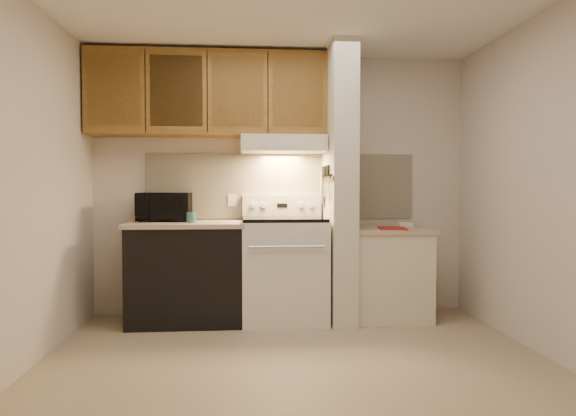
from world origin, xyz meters
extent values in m
plane|color=tan|center=(0.00, 0.00, 0.00)|extent=(3.60, 3.60, 0.00)
cube|color=beige|center=(0.00, 1.50, 1.25)|extent=(3.60, 2.50, 0.02)
cube|color=beige|center=(-1.80, 0.00, 1.25)|extent=(0.02, 3.00, 2.50)
cube|color=beige|center=(1.80, 0.00, 1.25)|extent=(0.02, 3.00, 2.50)
cube|color=white|center=(0.00, 1.49, 1.24)|extent=(2.60, 0.02, 0.63)
cube|color=silver|center=(0.00, 1.16, 0.46)|extent=(0.76, 0.65, 0.92)
cube|color=black|center=(0.00, 0.84, 0.50)|extent=(0.50, 0.01, 0.30)
cylinder|color=silver|center=(0.00, 0.80, 0.72)|extent=(0.65, 0.02, 0.02)
cube|color=black|center=(0.00, 1.16, 0.94)|extent=(0.74, 0.64, 0.03)
cube|color=silver|center=(0.00, 1.44, 1.05)|extent=(0.76, 0.08, 0.20)
cube|color=black|center=(0.00, 1.40, 1.05)|extent=(0.10, 0.01, 0.04)
cylinder|color=silver|center=(-0.28, 1.40, 1.05)|extent=(0.05, 0.02, 0.05)
cylinder|color=silver|center=(-0.18, 1.40, 1.05)|extent=(0.05, 0.02, 0.05)
cylinder|color=silver|center=(0.18, 1.40, 1.05)|extent=(0.05, 0.02, 0.05)
cylinder|color=silver|center=(0.28, 1.40, 1.05)|extent=(0.05, 0.02, 0.05)
cube|color=black|center=(-0.88, 1.17, 0.43)|extent=(1.00, 0.63, 0.87)
cube|color=#B8A18E|center=(-0.88, 1.17, 0.89)|extent=(1.04, 0.67, 0.04)
cube|color=black|center=(-1.08, 1.36, 0.92)|extent=(0.21, 0.07, 0.01)
cylinder|color=#2B5E59|center=(-0.83, 1.06, 0.96)|extent=(0.11, 0.11, 0.09)
cube|color=beige|center=(-0.48, 1.48, 1.10)|extent=(0.08, 0.01, 0.12)
imported|color=black|center=(-1.10, 1.31, 1.04)|extent=(0.48, 0.33, 0.26)
cube|color=beige|center=(0.51, 1.15, 1.25)|extent=(0.22, 0.70, 2.50)
cube|color=brown|center=(0.39, 1.15, 1.30)|extent=(0.01, 0.70, 0.04)
cube|color=black|center=(0.39, 1.10, 1.32)|extent=(0.02, 0.42, 0.04)
cube|color=silver|center=(0.38, 0.94, 1.22)|extent=(0.01, 0.03, 0.16)
cylinder|color=black|center=(0.38, 0.94, 1.37)|extent=(0.02, 0.02, 0.10)
cube|color=silver|center=(0.38, 1.03, 1.21)|extent=(0.01, 0.04, 0.18)
cylinder|color=black|center=(0.38, 1.01, 1.37)|extent=(0.02, 0.02, 0.10)
cube|color=silver|center=(0.38, 1.09, 1.20)|extent=(0.01, 0.04, 0.20)
cylinder|color=black|center=(0.38, 1.10, 1.37)|extent=(0.02, 0.02, 0.10)
cube|color=silver|center=(0.38, 1.17, 1.22)|extent=(0.01, 0.04, 0.16)
cylinder|color=black|center=(0.38, 1.18, 1.37)|extent=(0.02, 0.02, 0.10)
cube|color=silver|center=(0.38, 1.25, 1.21)|extent=(0.01, 0.04, 0.18)
cylinder|color=black|center=(0.38, 1.26, 1.37)|extent=(0.02, 0.02, 0.10)
cube|color=slate|center=(0.38, 1.32, 1.20)|extent=(0.03, 0.11, 0.25)
cube|color=beige|center=(0.97, 1.15, 0.40)|extent=(0.70, 0.60, 0.81)
cube|color=#B8A18E|center=(0.97, 1.15, 0.83)|extent=(0.74, 0.64, 0.04)
cube|color=maroon|center=(0.96, 1.00, 0.86)|extent=(0.29, 0.36, 0.01)
cube|color=white|center=(1.19, 1.33, 0.87)|extent=(0.14, 0.09, 0.04)
cube|color=beige|center=(0.00, 1.28, 1.62)|extent=(0.78, 0.44, 0.15)
cube|color=beige|center=(0.00, 1.07, 1.58)|extent=(0.78, 0.04, 0.06)
cube|color=brown|center=(-0.69, 1.32, 2.08)|extent=(2.18, 0.33, 0.77)
cube|color=brown|center=(-1.51, 1.17, 2.08)|extent=(0.46, 0.01, 0.63)
cube|color=black|center=(-1.23, 1.16, 2.08)|extent=(0.01, 0.01, 0.73)
cube|color=brown|center=(-0.96, 1.17, 2.08)|extent=(0.46, 0.01, 0.63)
cube|color=black|center=(-0.69, 1.16, 2.08)|extent=(0.01, 0.01, 0.73)
cube|color=brown|center=(-0.42, 1.17, 2.08)|extent=(0.46, 0.01, 0.63)
cube|color=black|center=(-0.14, 1.16, 2.08)|extent=(0.01, 0.01, 0.73)
cube|color=brown|center=(0.13, 1.17, 2.08)|extent=(0.46, 0.01, 0.63)
camera|label=1|loc=(-0.34, -3.51, 1.22)|focal=32.00mm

